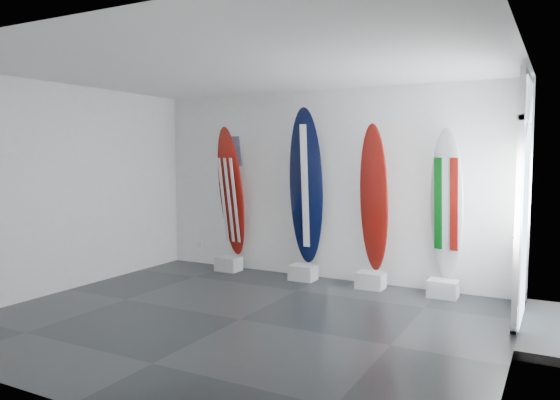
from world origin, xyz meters
The scene contains 16 objects.
floor centered at (0.00, 0.00, 0.00)m, with size 6.00×6.00×0.00m, color black.
ceiling centered at (0.00, 0.00, 3.00)m, with size 6.00×6.00×0.00m, color white.
wall_back centered at (0.00, 2.50, 1.50)m, with size 6.00×6.00×0.00m, color silver.
wall_front centered at (0.00, -2.50, 1.50)m, with size 6.00×6.00×0.00m, color silver.
wall_left centered at (-3.00, 0.00, 1.50)m, with size 5.00×5.00×0.00m, color silver.
wall_right centered at (3.00, 0.00, 1.50)m, with size 5.00×5.00×0.00m, color silver.
display_block_usa centered at (-1.62, 2.18, 0.12)m, with size 0.40×0.30×0.24m, color silver.
surfboard_usa centered at (-1.62, 2.28, 1.34)m, with size 0.51×0.08×2.23m, color maroon.
display_block_navy centered at (-0.21, 2.18, 0.12)m, with size 0.40×0.30×0.24m, color silver.
surfboard_navy centered at (-0.21, 2.28, 1.48)m, with size 0.56×0.08×2.48m, color black.
display_block_swiss centered at (0.91, 2.18, 0.12)m, with size 0.40×0.30×0.24m, color silver.
surfboard_swiss centered at (0.91, 2.28, 1.34)m, with size 0.50×0.08×2.20m, color maroon.
display_block_italy centered at (1.95, 2.18, 0.12)m, with size 0.40×0.30×0.24m, color silver.
surfboard_italy centered at (1.95, 2.28, 1.30)m, with size 0.48×0.08×2.12m, color silver.
wall_outlet centered at (-2.45, 2.48, 0.35)m, with size 0.09×0.02×0.13m, color silver.
glass_door centered at (2.97, 1.55, 1.43)m, with size 0.12×1.16×2.85m, color white, non-canonical shape.
Camera 1 is at (3.38, -5.28, 1.98)m, focal length 34.05 mm.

